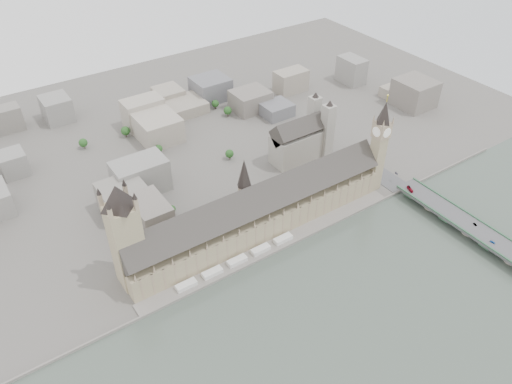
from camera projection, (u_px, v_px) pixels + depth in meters
ground at (270, 242)px, 460.52m from camera, size 900.00×900.00×0.00m
river_thames at (405, 375)px, 352.27m from camera, size 600.00×600.00×0.00m
embankment_wall at (279, 250)px, 449.77m from camera, size 600.00×1.50×3.00m
river_terrace at (274, 246)px, 454.99m from camera, size 270.00×15.00×2.00m
terrace_tents at (237, 261)px, 435.70m from camera, size 118.00×7.00×4.00m
palace_of_westminster at (258, 212)px, 459.61m from camera, size 265.00×40.73×55.44m
elizabeth_tower at (380, 140)px, 491.74m from camera, size 17.00×17.00×107.50m
victoria_tower at (124, 232)px, 389.66m from camera, size 30.00×30.00×100.00m
central_tower at (244, 181)px, 437.82m from camera, size 13.00×13.00×48.00m
westminster_bridge at (462, 225)px, 472.05m from camera, size 25.00×325.00×10.25m
bridge_parapets at (506, 247)px, 439.38m from camera, size 25.00×235.00×1.15m
westminster_abbey at (302, 139)px, 556.90m from camera, size 68.00×36.00×64.00m
city_skyline_inland at (154, 116)px, 609.69m from camera, size 720.00×360.00×38.00m
park_trees at (226, 206)px, 490.87m from camera, size 110.00×30.00×15.00m
red_bus_north at (410, 189)px, 505.31m from camera, size 5.72×10.08×2.76m
car_blue at (493, 242)px, 444.43m from camera, size 2.77×4.85×1.55m
car_silver at (475, 224)px, 463.51m from camera, size 2.17×4.13×1.29m
car_approach at (397, 174)px, 528.06m from camera, size 3.19×5.05×1.36m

